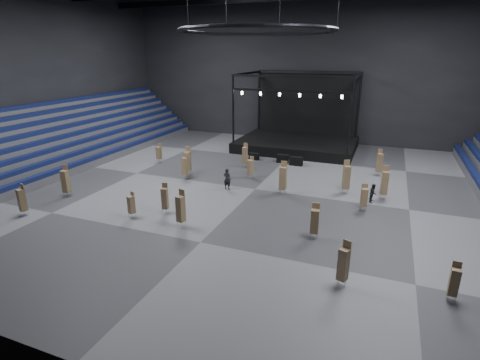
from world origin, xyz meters
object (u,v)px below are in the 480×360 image
at_px(chair_stack_15, 283,178).
at_px(chair_stack_17, 385,182).
at_px(flight_case_right, 296,161).
at_px(chair_stack_7, 185,166).
at_px(flight_case_mid, 283,158).
at_px(chair_stack_4, 454,281).
at_px(man_center, 227,179).
at_px(chair_stack_13, 245,155).
at_px(chair_stack_12, 22,200).
at_px(chair_stack_0, 159,152).
at_px(chair_stack_6, 250,167).
at_px(chair_stack_3, 380,162).
at_px(stage, 298,137).
at_px(chair_stack_8, 315,221).
at_px(crew_member, 373,193).
at_px(chair_stack_2, 65,181).
at_px(chair_stack_10, 165,198).
at_px(chair_stack_16, 188,161).
at_px(chair_stack_5, 344,264).
at_px(chair_stack_1, 346,177).
at_px(flight_case_left, 254,156).
at_px(chair_stack_9, 131,204).
at_px(chair_stack_11, 364,197).
at_px(chair_stack_14, 181,208).

relative_size(chair_stack_15, chair_stack_17, 1.02).
xyz_separation_m(flight_case_right, chair_stack_7, (-8.68, -8.39, 0.85)).
height_order(flight_case_mid, flight_case_right, flight_case_right).
distance_m(chair_stack_4, man_center, 19.31).
distance_m(flight_case_right, chair_stack_15, 9.01).
distance_m(chair_stack_13, chair_stack_15, 8.53).
bearing_deg(chair_stack_12, chair_stack_0, 104.06).
bearing_deg(chair_stack_6, chair_stack_3, 47.97).
bearing_deg(stage, chair_stack_13, -107.45).
relative_size(chair_stack_7, chair_stack_8, 1.05).
bearing_deg(crew_member, chair_stack_2, 118.86).
xyz_separation_m(chair_stack_7, crew_member, (16.84, 0.55, -0.57)).
bearing_deg(chair_stack_10, chair_stack_16, 94.80).
height_order(chair_stack_0, chair_stack_2, chair_stack_2).
distance_m(chair_stack_17, crew_member, 1.38).
height_order(flight_case_right, chair_stack_5, chair_stack_5).
bearing_deg(chair_stack_13, chair_stack_10, -96.10).
bearing_deg(chair_stack_8, chair_stack_15, 114.36).
xyz_separation_m(chair_stack_1, man_center, (-9.77, -2.76, -0.54)).
relative_size(flight_case_right, chair_stack_0, 0.66).
height_order(chair_stack_10, chair_stack_17, chair_stack_17).
bearing_deg(chair_stack_2, chair_stack_1, 14.51).
xyz_separation_m(flight_case_left, flight_case_mid, (3.30, 0.06, 0.07)).
distance_m(flight_case_mid, chair_stack_0, 13.54).
relative_size(chair_stack_16, crew_member, 1.92).
xyz_separation_m(chair_stack_5, chair_stack_7, (-16.00, 12.20, 0.00)).
distance_m(chair_stack_3, chair_stack_5, 20.03).
bearing_deg(chair_stack_8, chair_stack_16, 142.63).
height_order(chair_stack_8, chair_stack_9, chair_stack_8).
height_order(chair_stack_3, chair_stack_15, chair_stack_15).
distance_m(chair_stack_1, chair_stack_2, 23.40).
height_order(chair_stack_4, chair_stack_10, chair_stack_10).
distance_m(flight_case_mid, chair_stack_6, 6.62).
relative_size(chair_stack_11, crew_member, 1.44).
xyz_separation_m(chair_stack_0, chair_stack_4, (26.60, -15.47, -0.02)).
relative_size(chair_stack_4, chair_stack_15, 0.72).
bearing_deg(crew_member, chair_stack_12, 127.22).
bearing_deg(chair_stack_4, flight_case_mid, 126.46).
xyz_separation_m(chair_stack_4, chair_stack_8, (-7.42, 3.97, 0.17)).
distance_m(chair_stack_15, chair_stack_17, 8.20).
distance_m(flight_case_right, chair_stack_9, 19.25).
height_order(flight_case_right, chair_stack_10, chair_stack_10).
bearing_deg(chair_stack_2, stage, 50.54).
distance_m(chair_stack_14, chair_stack_16, 11.60).
bearing_deg(chair_stack_10, chair_stack_2, 166.93).
distance_m(flight_case_mid, flight_case_right, 1.70).
distance_m(flight_case_left, chair_stack_17, 15.72).
bearing_deg(chair_stack_0, stage, 54.96).
bearing_deg(chair_stack_14, chair_stack_17, 51.62).
distance_m(chair_stack_13, crew_member, 14.01).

